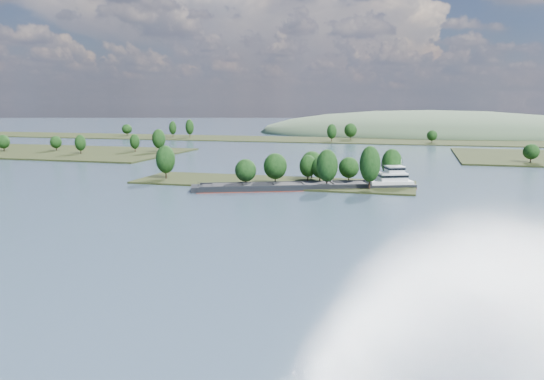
% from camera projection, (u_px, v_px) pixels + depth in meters
% --- Properties ---
extents(ground, '(1800.00, 1800.00, 0.00)m').
position_uv_depth(ground, '(210.00, 217.00, 133.78)').
color(ground, '#395263').
rests_on(ground, ground).
extents(tree_island, '(100.00, 32.29, 15.42)m').
position_uv_depth(tree_island, '(291.00, 173.00, 187.89)').
color(tree_island, black).
rests_on(tree_island, ground).
extents(back_shoreline, '(900.00, 60.00, 15.89)m').
position_uv_depth(back_shoreline, '(359.00, 140.00, 398.10)').
color(back_shoreline, black).
rests_on(back_shoreline, ground).
extents(hill_west, '(320.00, 160.00, 44.00)m').
position_uv_depth(hill_west, '(429.00, 135.00, 479.73)').
color(hill_west, '#435B3F').
rests_on(hill_west, ground).
extents(cargo_barge, '(72.85, 36.33, 10.15)m').
position_uv_depth(cargo_barge, '(320.00, 185.00, 177.87)').
color(cargo_barge, black).
rests_on(cargo_barge, ground).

